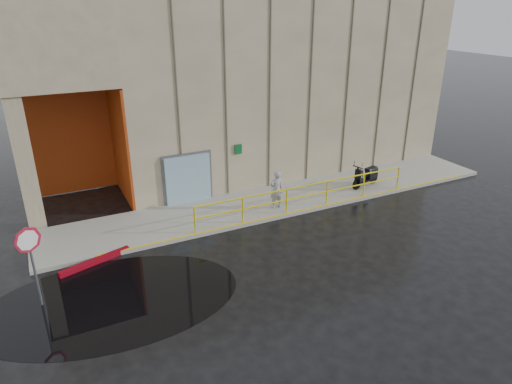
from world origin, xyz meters
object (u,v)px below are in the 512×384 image
(person, at_px, (276,190))
(red_curb, at_px, (95,261))
(scooter, at_px, (367,171))
(stop_sign, at_px, (30,249))

(person, height_order, red_curb, person)
(scooter, height_order, red_curb, scooter)
(person, xyz_separation_m, red_curb, (-7.23, -0.94, -0.85))
(stop_sign, bearing_deg, person, 12.13)
(person, height_order, scooter, person)
(stop_sign, bearing_deg, scooter, 7.69)
(scooter, relative_size, red_curb, 0.72)
(person, bearing_deg, scooter, -177.44)
(person, xyz_separation_m, stop_sign, (-8.92, -2.55, 0.88))
(scooter, distance_m, stop_sign, 13.96)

